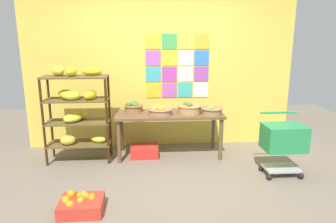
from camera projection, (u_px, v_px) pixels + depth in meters
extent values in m
plane|color=#736656|center=(167.00, 184.00, 3.97)|extent=(9.05, 9.05, 0.00)
cube|color=#DDC347|center=(160.00, 69.00, 5.17)|extent=(4.53, 0.06, 2.67)
cube|color=gold|center=(153.00, 41.00, 5.01)|extent=(0.25, 0.01, 0.25)
cube|color=green|center=(169.00, 41.00, 5.03)|extent=(0.25, 0.01, 0.25)
cube|color=yellow|center=(186.00, 41.00, 5.05)|extent=(0.25, 0.01, 0.25)
cube|color=gold|center=(202.00, 41.00, 5.07)|extent=(0.25, 0.01, 0.25)
cube|color=#AB55BD|center=(153.00, 58.00, 5.08)|extent=(0.25, 0.01, 0.25)
cube|color=yellow|center=(169.00, 58.00, 5.10)|extent=(0.25, 0.01, 0.25)
cube|color=silver|center=(186.00, 58.00, 5.12)|extent=(0.25, 0.01, 0.25)
cube|color=blue|center=(202.00, 58.00, 5.14)|extent=(0.25, 0.01, 0.25)
cube|color=#37A5B2|center=(153.00, 74.00, 5.14)|extent=(0.25, 0.01, 0.25)
cube|color=#B03DA6|center=(169.00, 74.00, 5.16)|extent=(0.25, 0.01, 0.25)
cube|color=#F3EDCA|center=(185.00, 74.00, 5.18)|extent=(0.25, 0.01, 0.25)
cube|color=purple|center=(201.00, 74.00, 5.20)|extent=(0.25, 0.01, 0.25)
cube|color=yellow|center=(153.00, 90.00, 5.21)|extent=(0.25, 0.01, 0.25)
cube|color=#AE57AE|center=(169.00, 90.00, 5.23)|extent=(0.25, 0.01, 0.25)
cube|color=#3BB2A6|center=(185.00, 90.00, 5.25)|extent=(0.25, 0.01, 0.25)
cube|color=white|center=(201.00, 90.00, 5.27)|extent=(0.25, 0.01, 0.25)
cylinder|color=#3B1F0A|center=(43.00, 123.00, 4.40)|extent=(0.04, 0.04, 1.31)
cylinder|color=#3B1F0A|center=(107.00, 122.00, 4.47)|extent=(0.04, 0.04, 1.31)
cylinder|color=#3B1F0A|center=(51.00, 117.00, 4.74)|extent=(0.04, 0.04, 1.31)
cylinder|color=#3B1F0A|center=(110.00, 116.00, 4.81)|extent=(0.04, 0.04, 1.31)
cube|color=brown|center=(80.00, 143.00, 4.70)|extent=(0.94, 0.39, 0.03)
ellipsoid|color=yellow|center=(98.00, 139.00, 4.69)|extent=(0.27, 0.21, 0.11)
ellipsoid|color=gold|center=(68.00, 140.00, 4.58)|extent=(0.26, 0.22, 0.15)
cube|color=brown|center=(78.00, 122.00, 4.62)|extent=(0.94, 0.39, 0.02)
ellipsoid|color=yellow|center=(73.00, 119.00, 4.54)|extent=(0.33, 0.31, 0.11)
ellipsoid|color=yellow|center=(72.00, 118.00, 4.56)|extent=(0.31, 0.30, 0.13)
ellipsoid|color=yellow|center=(80.00, 116.00, 4.71)|extent=(0.24, 0.18, 0.11)
cube|color=brown|center=(77.00, 100.00, 4.53)|extent=(0.94, 0.39, 0.02)
ellipsoid|color=yellow|center=(67.00, 94.00, 4.50)|extent=(0.33, 0.30, 0.14)
ellipsoid|color=yellow|center=(71.00, 96.00, 4.42)|extent=(0.26, 0.14, 0.14)
ellipsoid|color=yellow|center=(90.00, 95.00, 4.48)|extent=(0.24, 0.30, 0.13)
cube|color=brown|center=(75.00, 77.00, 4.45)|extent=(0.94, 0.39, 0.02)
ellipsoid|color=gold|center=(94.00, 72.00, 4.53)|extent=(0.29, 0.26, 0.10)
ellipsoid|color=yellow|center=(58.00, 71.00, 4.44)|extent=(0.26, 0.27, 0.15)
ellipsoid|color=yellow|center=(71.00, 71.00, 4.41)|extent=(0.18, 0.26, 0.14)
ellipsoid|color=yellow|center=(90.00, 71.00, 4.50)|extent=(0.26, 0.18, 0.14)
cube|color=brown|center=(169.00, 114.00, 4.80)|extent=(1.67, 0.65, 0.04)
cylinder|color=brown|center=(119.00, 142.00, 4.57)|extent=(0.06, 0.06, 0.66)
cylinder|color=brown|center=(221.00, 140.00, 4.69)|extent=(0.06, 0.06, 0.66)
cylinder|color=brown|center=(122.00, 132.00, 5.08)|extent=(0.06, 0.06, 0.66)
cylinder|color=brown|center=(213.00, 129.00, 5.20)|extent=(0.06, 0.06, 0.66)
cylinder|color=#9F6F51|center=(160.00, 112.00, 4.69)|extent=(0.35, 0.35, 0.08)
torus|color=#A4724A|center=(160.00, 109.00, 4.68)|extent=(0.37, 0.37, 0.03)
sphere|color=gold|center=(163.00, 109.00, 4.67)|extent=(0.10, 0.10, 0.10)
sphere|color=gold|center=(154.00, 109.00, 4.65)|extent=(0.09, 0.09, 0.09)
sphere|color=gold|center=(158.00, 107.00, 4.74)|extent=(0.11, 0.11, 0.11)
sphere|color=gold|center=(157.00, 108.00, 4.70)|extent=(0.10, 0.10, 0.10)
sphere|color=gold|center=(160.00, 108.00, 4.68)|extent=(0.08, 0.08, 0.08)
sphere|color=gold|center=(161.00, 109.00, 4.62)|extent=(0.10, 0.10, 0.10)
cylinder|color=#93633A|center=(134.00, 108.00, 4.89)|extent=(0.28, 0.28, 0.09)
torus|color=olive|center=(133.00, 106.00, 4.88)|extent=(0.31, 0.31, 0.03)
sphere|color=#447038|center=(134.00, 105.00, 4.87)|extent=(0.09, 0.09, 0.09)
sphere|color=#49592F|center=(136.00, 104.00, 4.93)|extent=(0.07, 0.07, 0.07)
sphere|color=#415C26|center=(129.00, 105.00, 4.85)|extent=(0.09, 0.09, 0.09)
sphere|color=#3F6A2D|center=(134.00, 104.00, 4.89)|extent=(0.10, 0.10, 0.10)
sphere|color=#426A29|center=(136.00, 105.00, 4.85)|extent=(0.08, 0.08, 0.08)
cylinder|color=#B2814B|center=(189.00, 109.00, 4.78)|extent=(0.35, 0.35, 0.12)
torus|color=#AD8152|center=(190.00, 106.00, 4.77)|extent=(0.38, 0.38, 0.02)
sphere|color=#456422|center=(185.00, 104.00, 4.85)|extent=(0.08, 0.08, 0.08)
sphere|color=#4D6F36|center=(190.00, 105.00, 4.77)|extent=(0.08, 0.08, 0.08)
sphere|color=#445F28|center=(189.00, 105.00, 4.73)|extent=(0.08, 0.08, 0.08)
cylinder|color=#976F46|center=(212.00, 111.00, 4.68)|extent=(0.30, 0.30, 0.10)
torus|color=olive|center=(212.00, 108.00, 4.67)|extent=(0.33, 0.33, 0.03)
sphere|color=#71C833|center=(211.00, 108.00, 4.67)|extent=(0.06, 0.06, 0.06)
sphere|color=#83C63A|center=(212.00, 107.00, 4.75)|extent=(0.05, 0.05, 0.05)
sphere|color=#74C43F|center=(210.00, 108.00, 4.61)|extent=(0.06, 0.06, 0.06)
cube|color=red|center=(144.00, 151.00, 4.89)|extent=(0.43, 0.34, 0.17)
cube|color=red|center=(82.00, 206.00, 3.32)|extent=(0.46, 0.38, 0.14)
sphere|color=orange|center=(92.00, 197.00, 3.38)|extent=(0.07, 0.07, 0.07)
sphere|color=orange|center=(66.00, 202.00, 3.26)|extent=(0.08, 0.08, 0.08)
sphere|color=orange|center=(86.00, 196.00, 3.36)|extent=(0.09, 0.09, 0.09)
sphere|color=orange|center=(80.00, 196.00, 3.37)|extent=(0.07, 0.07, 0.07)
sphere|color=orange|center=(84.00, 195.00, 3.37)|extent=(0.09, 0.09, 0.09)
sphere|color=orange|center=(80.00, 195.00, 3.40)|extent=(0.08, 0.08, 0.08)
sphere|color=orange|center=(66.00, 200.00, 3.28)|extent=(0.09, 0.09, 0.09)
sphere|color=orange|center=(71.00, 194.00, 3.39)|extent=(0.09, 0.09, 0.09)
sphere|color=orange|center=(92.00, 198.00, 3.34)|extent=(0.08, 0.08, 0.08)
sphere|color=orange|center=(70.00, 205.00, 3.21)|extent=(0.09, 0.09, 0.09)
sphere|color=orange|center=(81.00, 201.00, 3.26)|extent=(0.08, 0.08, 0.08)
sphere|color=black|center=(269.00, 177.00, 4.08)|extent=(0.08, 0.08, 0.08)
sphere|color=black|center=(301.00, 176.00, 4.11)|extent=(0.08, 0.08, 0.08)
sphere|color=black|center=(261.00, 168.00, 4.35)|extent=(0.08, 0.08, 0.08)
sphere|color=black|center=(291.00, 167.00, 4.38)|extent=(0.08, 0.08, 0.08)
cube|color=#A5A8AD|center=(281.00, 168.00, 4.22)|extent=(0.46, 0.30, 0.03)
cube|color=#268B4A|center=(284.00, 137.00, 4.11)|extent=(0.54, 0.38, 0.34)
cylinder|color=#268B4A|center=(279.00, 113.00, 4.26)|extent=(0.51, 0.03, 0.03)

